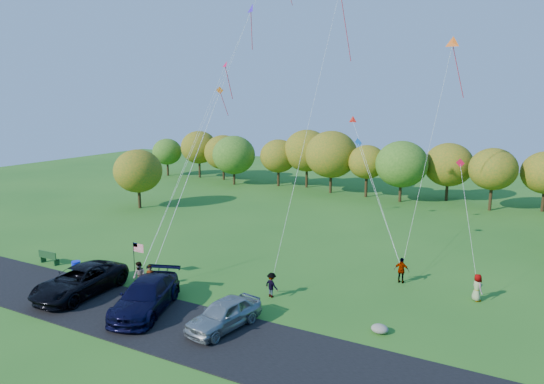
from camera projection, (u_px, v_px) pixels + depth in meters
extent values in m
plane|color=#24611B|center=(199.00, 298.00, 31.48)|extent=(140.00, 140.00, 0.00)
cube|color=black|center=(157.00, 322.00, 28.01)|extent=(44.00, 6.00, 0.06)
cylinder|color=#3A2915|center=(162.00, 168.00, 79.60)|extent=(0.36, 0.36, 2.90)
ellipsoid|color=#2E5F19|center=(161.00, 149.00, 78.99)|extent=(5.52, 5.52, 4.97)
cylinder|color=#3A2915|center=(186.00, 170.00, 78.01)|extent=(0.36, 0.36, 2.63)
ellipsoid|color=#385D17|center=(186.00, 150.00, 77.39)|extent=(5.92, 5.92, 5.32)
cylinder|color=#3A2915|center=(216.00, 172.00, 76.31)|extent=(0.36, 0.36, 2.57)
ellipsoid|color=#2E5F19|center=(216.00, 150.00, 75.64)|extent=(6.94, 6.94, 6.25)
cylinder|color=#3A2915|center=(243.00, 173.00, 74.70)|extent=(0.36, 0.36, 2.91)
ellipsoid|color=#385D17|center=(243.00, 153.00, 74.11)|extent=(5.07, 5.07, 4.56)
cylinder|color=#3A2915|center=(274.00, 176.00, 72.42)|extent=(0.36, 0.36, 2.53)
ellipsoid|color=#2E5F19|center=(274.00, 154.00, 71.79)|extent=(6.29, 6.29, 5.66)
cylinder|color=#3A2915|center=(306.00, 177.00, 70.35)|extent=(0.36, 0.36, 2.96)
ellipsoid|color=#385D17|center=(306.00, 155.00, 69.75)|extent=(5.23, 5.23, 4.71)
cylinder|color=#3A2915|center=(340.00, 181.00, 67.41)|extent=(0.36, 0.36, 2.82)
ellipsoid|color=#385D17|center=(341.00, 159.00, 66.84)|extent=(5.00, 5.00, 4.50)
cylinder|color=#3A2915|center=(373.00, 183.00, 66.01)|extent=(0.36, 0.36, 2.76)
ellipsoid|color=#2E5F19|center=(374.00, 158.00, 65.37)|extent=(6.17, 6.17, 5.56)
cylinder|color=#3A2915|center=(410.00, 191.00, 61.25)|extent=(0.36, 0.36, 2.35)
ellipsoid|color=#2E5F19|center=(411.00, 170.00, 60.73)|extent=(4.81, 4.81, 4.33)
cylinder|color=#3A2915|center=(452.00, 196.00, 58.08)|extent=(0.36, 0.36, 2.46)
ellipsoid|color=#385D17|center=(454.00, 169.00, 57.45)|extent=(6.33, 6.33, 5.70)
cylinder|color=#3A2915|center=(500.00, 198.00, 56.00)|extent=(0.36, 0.36, 2.76)
ellipsoid|color=#385D17|center=(503.00, 167.00, 55.32)|extent=(6.81, 6.81, 6.13)
cylinder|color=#3A2915|center=(139.00, 197.00, 57.01)|extent=(0.36, 0.36, 2.60)
ellipsoid|color=#385D17|center=(138.00, 171.00, 56.42)|extent=(5.60, 5.60, 5.04)
imported|color=black|center=(80.00, 281.00, 31.69)|extent=(3.51, 6.83, 1.84)
imported|color=black|center=(146.00, 296.00, 29.18)|extent=(4.65, 7.00, 1.88)
imported|color=#949B9E|center=(224.00, 314.00, 27.04)|extent=(2.80, 5.16, 1.67)
imported|color=#4C4C59|center=(150.00, 279.00, 32.17)|extent=(0.82, 0.70, 1.89)
imported|color=#4C4C59|center=(139.00, 276.00, 32.62)|extent=(1.13, 1.00, 1.94)
imported|color=#4C4C59|center=(272.00, 285.00, 31.44)|extent=(1.19, 0.89, 1.64)
imported|color=#4C4C59|center=(402.00, 270.00, 33.84)|extent=(1.07, 0.45, 1.81)
imported|color=#4C4C59|center=(477.00, 287.00, 30.85)|extent=(0.97, 1.03, 1.77)
cube|color=#163D19|center=(50.00, 258.00, 37.89)|extent=(1.88, 0.19, 0.06)
cube|color=#163D19|center=(47.00, 255.00, 37.66)|extent=(1.88, 0.13, 0.57)
cube|color=#163D19|center=(43.00, 259.00, 38.29)|extent=(0.10, 0.47, 0.44)
cube|color=#163D19|center=(57.00, 262.00, 37.56)|extent=(0.10, 0.47, 0.44)
cylinder|color=#0E21D9|center=(76.00, 267.00, 35.72)|extent=(0.63, 0.63, 0.94)
cylinder|color=black|center=(134.00, 260.00, 34.88)|extent=(0.05, 0.05, 2.62)
cube|color=red|center=(138.00, 248.00, 34.49)|extent=(0.94, 0.63, 0.02)
cube|color=navy|center=(135.00, 245.00, 34.59)|extent=(0.38, 0.02, 0.29)
ellipsoid|color=gray|center=(244.00, 305.00, 29.53)|extent=(1.30, 1.02, 0.65)
ellipsoid|color=slate|center=(380.00, 329.00, 26.68)|extent=(0.95, 0.79, 0.50)
cone|color=#3614CB|center=(251.00, 9.00, 40.76)|extent=(1.07, 0.84, 0.94)
cone|color=red|center=(353.00, 120.00, 42.52)|extent=(0.83, 0.51, 0.75)
cone|color=#ED5910|center=(453.00, 43.00, 32.33)|extent=(1.02, 0.44, 0.96)
cube|color=red|center=(460.00, 163.00, 32.14)|extent=(0.59, 0.25, 0.61)
cube|color=#D56311|center=(220.00, 90.00, 43.36)|extent=(0.71, 0.24, 0.69)
cube|color=#114AB0|center=(358.00, 143.00, 37.61)|extent=(0.67, 0.38, 0.72)
cone|color=#C80E3F|center=(225.00, 65.00, 39.54)|extent=(0.81, 0.66, 0.64)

